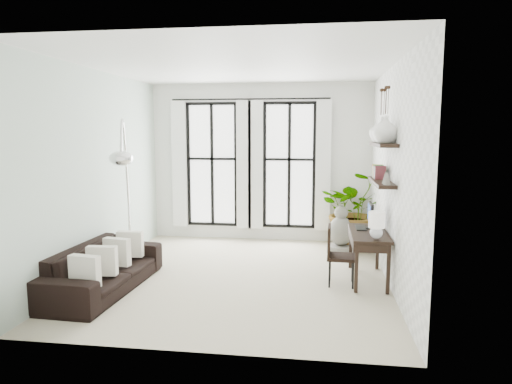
% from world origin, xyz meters
% --- Properties ---
extents(floor, '(5.00, 5.00, 0.00)m').
position_xyz_m(floor, '(0.00, 0.00, 0.00)').
color(floor, beige).
rests_on(floor, ground).
extents(ceiling, '(5.00, 5.00, 0.00)m').
position_xyz_m(ceiling, '(0.00, 0.00, 3.20)').
color(ceiling, white).
rests_on(ceiling, wall_back).
extents(wall_left, '(0.00, 5.00, 5.00)m').
position_xyz_m(wall_left, '(-2.25, 0.00, 1.60)').
color(wall_left, silver).
rests_on(wall_left, floor).
extents(wall_right, '(0.00, 5.00, 5.00)m').
position_xyz_m(wall_right, '(2.25, 0.00, 1.60)').
color(wall_right, white).
rests_on(wall_right, floor).
extents(wall_back, '(4.50, 0.00, 4.50)m').
position_xyz_m(wall_back, '(0.00, 2.50, 1.60)').
color(wall_back, white).
rests_on(wall_back, floor).
extents(windows, '(3.26, 0.13, 2.65)m').
position_xyz_m(windows, '(-0.20, 2.43, 1.56)').
color(windows, white).
rests_on(windows, wall_back).
extents(wall_shelves, '(0.25, 1.30, 0.60)m').
position_xyz_m(wall_shelves, '(2.11, 0.10, 1.73)').
color(wall_shelves, black).
rests_on(wall_shelves, wall_right).
extents(sofa, '(0.96, 2.24, 0.64)m').
position_xyz_m(sofa, '(-1.80, -0.88, 0.32)').
color(sofa, black).
rests_on(sofa, floor).
extents(throw_pillows, '(0.40, 1.52, 0.40)m').
position_xyz_m(throw_pillows, '(-1.70, -0.88, 0.50)').
color(throw_pillows, silver).
rests_on(throw_pillows, sofa).
extents(plant, '(1.48, 1.32, 1.50)m').
position_xyz_m(plant, '(1.90, 1.99, 0.75)').
color(plant, '#2D7228').
rests_on(plant, floor).
extents(desk, '(0.54, 1.27, 1.14)m').
position_xyz_m(desk, '(1.95, 0.01, 0.71)').
color(desk, black).
rests_on(desk, floor).
extents(desk_chair, '(0.43, 0.43, 0.88)m').
position_xyz_m(desk_chair, '(1.47, -0.18, 0.50)').
color(desk_chair, black).
rests_on(desk_chair, floor).
extents(arc_lamp, '(0.74, 1.45, 2.43)m').
position_xyz_m(arc_lamp, '(-1.70, -0.28, 1.87)').
color(arc_lamp, silver).
rests_on(arc_lamp, floor).
extents(buddha, '(0.49, 0.49, 0.89)m').
position_xyz_m(buddha, '(1.62, 1.59, 0.37)').
color(buddha, gray).
rests_on(buddha, floor).
extents(vase_a, '(0.37, 0.37, 0.38)m').
position_xyz_m(vase_a, '(2.11, -0.19, 2.27)').
color(vase_a, white).
rests_on(vase_a, shelf_upper).
extents(vase_b, '(0.37, 0.37, 0.38)m').
position_xyz_m(vase_b, '(2.11, 0.21, 2.27)').
color(vase_b, white).
rests_on(vase_b, shelf_upper).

